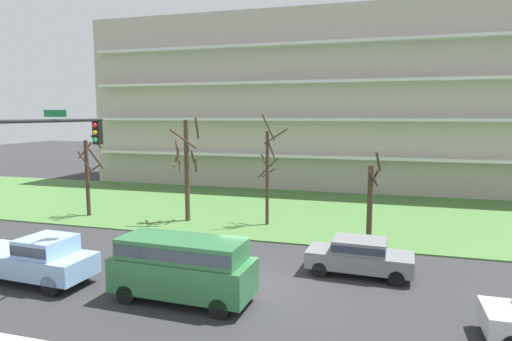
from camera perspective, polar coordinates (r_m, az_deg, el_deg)
name	(u,v)px	position (r m, az deg, el deg)	size (l,w,h in m)	color
ground	(258,287)	(17.96, 0.32, -14.95)	(160.00, 160.00, 0.00)	#2D2D30
grass_lawn_strip	(313,212)	(31.08, 7.38, -5.34)	(80.00, 16.00, 0.08)	#477238
apartment_building	(335,102)	(43.41, 10.23, 8.74)	(46.14, 11.27, 15.99)	#B2A899
tree_far_left	(88,173)	(31.16, -21.01, -0.35)	(1.59, 1.66, 5.51)	#423023
tree_left	(187,166)	(27.84, -9.01, 0.57)	(1.81, 1.92, 6.66)	#4C3828
tree_center	(268,172)	(26.64, 1.56, -0.21)	(1.90, 1.73, 6.84)	#423023
tree_right	(371,197)	(25.02, 14.73, -3.39)	(0.72, 1.03, 4.86)	#423023
van_green_near_left	(182,264)	(16.49, -9.56, -11.94)	(5.28, 2.23, 2.36)	#2D6B3D
pickup_blue_center_left	(35,258)	(20.21, -26.89, -10.14)	(5.51, 2.31, 1.95)	#8CB2E0
sedan_gray_center_right	(359,255)	(19.44, 13.33, -10.66)	(4.49, 2.04, 1.57)	slate
traffic_signal_mast	(31,178)	(15.70, -27.31, -0.91)	(0.90, 5.78, 6.99)	black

